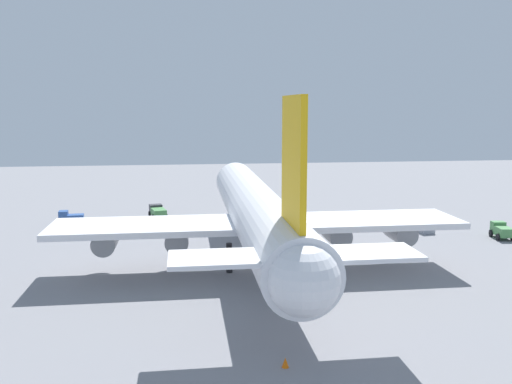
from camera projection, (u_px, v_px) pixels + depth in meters
ground_plane at (256, 265)px, 67.53m from camera, size 238.90×238.90×0.00m
cargo_airplane at (256, 212)px, 66.40m from camera, size 59.73×47.25×20.07m
maintenance_van at (158, 211)px, 96.05m from camera, size 5.54×3.51×2.03m
pushback_tractor at (501, 230)px, 80.87m from camera, size 4.24×2.82×2.27m
catering_truck at (70, 218)px, 90.32m from camera, size 2.49×3.97×2.31m
cargo_container_fore at (424, 227)px, 84.98m from camera, size 3.44×2.40×1.64m
safety_cone_nose at (214, 219)px, 93.36m from camera, size 0.44×0.44×0.63m
safety_cone_tail at (285, 362)px, 40.97m from camera, size 0.54×0.54×0.78m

